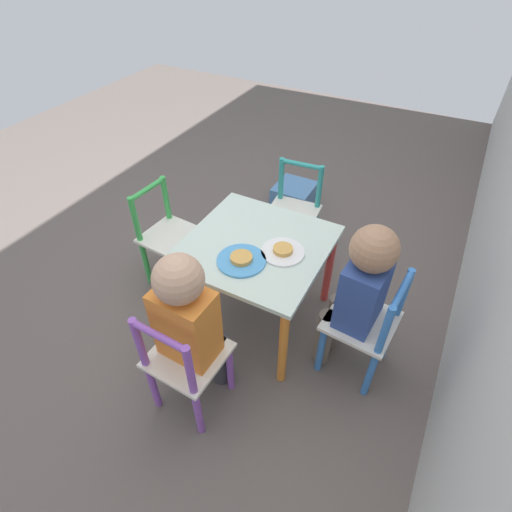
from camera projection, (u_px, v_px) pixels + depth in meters
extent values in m
plane|color=#5B514C|center=(256.00, 315.00, 1.96)|extent=(6.00, 6.00, 0.00)
cube|color=silver|center=(256.00, 246.00, 1.66)|extent=(0.58, 0.58, 0.02)
cylinder|color=#E5599E|center=(236.00, 236.00, 2.08)|extent=(0.04, 0.04, 0.43)
cylinder|color=yellow|center=(176.00, 301.00, 1.74)|extent=(0.04, 0.04, 0.43)
cylinder|color=#DB3D38|center=(329.00, 268.00, 1.89)|extent=(0.04, 0.04, 0.43)
cylinder|color=orange|center=(283.00, 347.00, 1.56)|extent=(0.04, 0.04, 0.43)
cube|color=silver|center=(361.00, 321.00, 1.57)|extent=(0.28, 0.28, 0.02)
cylinder|color=#387AD1|center=(342.00, 316.00, 1.78)|extent=(0.03, 0.03, 0.28)
cylinder|color=#387AD1|center=(321.00, 349.00, 1.65)|extent=(0.03, 0.03, 0.28)
cylinder|color=#387AD1|center=(388.00, 337.00, 1.69)|extent=(0.03, 0.03, 0.28)
cylinder|color=#387AD1|center=(370.00, 374.00, 1.56)|extent=(0.03, 0.03, 0.28)
cylinder|color=#387AD1|center=(403.00, 294.00, 1.52)|extent=(0.03, 0.03, 0.26)
cylinder|color=#387AD1|center=(384.00, 332.00, 1.38)|extent=(0.03, 0.03, 0.26)
cylinder|color=#387AD1|center=(402.00, 290.00, 1.37)|extent=(0.21, 0.04, 0.02)
cube|color=silver|center=(188.00, 355.00, 1.45)|extent=(0.27, 0.27, 0.02)
cylinder|color=#8E51BC|center=(230.00, 368.00, 1.58)|extent=(0.03, 0.03, 0.28)
cylinder|color=#8E51BC|center=(187.00, 346.00, 1.66)|extent=(0.03, 0.03, 0.28)
cylinder|color=#8E51BC|center=(198.00, 412.00, 1.44)|extent=(0.03, 0.03, 0.28)
cylinder|color=#8E51BC|center=(153.00, 386.00, 1.52)|extent=(0.03, 0.03, 0.28)
cylinder|color=#8E51BC|center=(190.00, 372.00, 1.27)|extent=(0.03, 0.03, 0.26)
cylinder|color=#8E51BC|center=(140.00, 344.00, 1.34)|extent=(0.03, 0.03, 0.26)
cylinder|color=#8E51BC|center=(158.00, 336.00, 1.23)|extent=(0.03, 0.21, 0.02)
cube|color=silver|center=(172.00, 236.00, 1.97)|extent=(0.28, 0.28, 0.02)
cylinder|color=green|center=(178.00, 278.00, 1.96)|extent=(0.03, 0.03, 0.28)
cylinder|color=green|center=(204.00, 254.00, 2.09)|extent=(0.03, 0.03, 0.28)
cylinder|color=green|center=(146.00, 262.00, 2.04)|extent=(0.03, 0.03, 0.28)
cylinder|color=green|center=(173.00, 240.00, 2.17)|extent=(0.03, 0.03, 0.28)
cylinder|color=green|center=(136.00, 221.00, 1.86)|extent=(0.03, 0.03, 0.26)
cylinder|color=green|center=(166.00, 199.00, 2.00)|extent=(0.03, 0.03, 0.26)
cylinder|color=green|center=(147.00, 189.00, 1.85)|extent=(0.21, 0.04, 0.02)
cube|color=silver|center=(292.00, 214.00, 2.11)|extent=(0.28, 0.28, 0.02)
cylinder|color=teal|center=(266.00, 241.00, 2.17)|extent=(0.03, 0.03, 0.28)
cylinder|color=teal|center=(303.00, 251.00, 2.10)|extent=(0.03, 0.03, 0.28)
cylinder|color=teal|center=(279.00, 220.00, 2.31)|extent=(0.03, 0.03, 0.28)
cylinder|color=teal|center=(314.00, 229.00, 2.25)|extent=(0.03, 0.03, 0.28)
cylinder|color=teal|center=(281.00, 180.00, 2.14)|extent=(0.03, 0.03, 0.26)
cylinder|color=teal|center=(319.00, 188.00, 2.07)|extent=(0.03, 0.03, 0.26)
cylinder|color=teal|center=(302.00, 164.00, 2.03)|extent=(0.04, 0.21, 0.02)
cylinder|color=#7A6B5B|center=(334.00, 322.00, 1.74)|extent=(0.07, 0.07, 0.29)
cylinder|color=#7A6B5B|center=(324.00, 337.00, 1.68)|extent=(0.07, 0.07, 0.29)
cube|color=#2D478E|center=(363.00, 293.00, 1.48)|extent=(0.21, 0.16, 0.28)
sphere|color=#A37556|center=(374.00, 249.00, 1.34)|extent=(0.17, 0.17, 0.17)
cylinder|color=#38383D|center=(220.00, 358.00, 1.60)|extent=(0.07, 0.07, 0.29)
cylinder|color=#38383D|center=(200.00, 348.00, 1.64)|extent=(0.07, 0.07, 0.29)
cube|color=orange|center=(187.00, 324.00, 1.36)|extent=(0.15, 0.20, 0.30)
sphere|color=tan|center=(178.00, 279.00, 1.22)|extent=(0.17, 0.17, 0.17)
cylinder|color=white|center=(283.00, 252.00, 1.61)|extent=(0.18, 0.18, 0.01)
cylinder|color=gold|center=(283.00, 249.00, 1.60)|extent=(0.08, 0.08, 0.02)
cylinder|color=#4C9EE0|center=(241.00, 260.00, 1.57)|extent=(0.20, 0.20, 0.01)
cylinder|color=gold|center=(241.00, 258.00, 1.56)|extent=(0.09, 0.09, 0.02)
cube|color=#4C7FB7|center=(294.00, 194.00, 2.66)|extent=(0.25, 0.25, 0.12)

